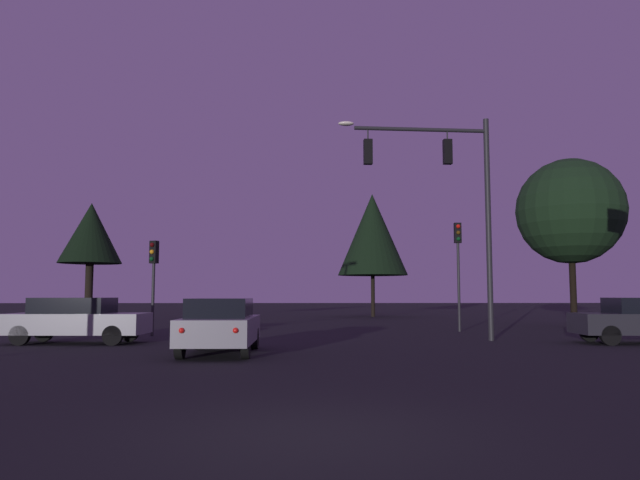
% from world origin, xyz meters
% --- Properties ---
extents(ground_plane, '(168.00, 168.00, 0.00)m').
position_xyz_m(ground_plane, '(0.00, 24.50, 0.00)').
color(ground_plane, black).
rests_on(ground_plane, ground).
extents(traffic_signal_mast_arm, '(5.51, 0.61, 7.99)m').
position_xyz_m(traffic_signal_mast_arm, '(5.18, 14.05, 5.46)').
color(traffic_signal_mast_arm, '#232326').
rests_on(traffic_signal_mast_arm, ground).
extents(traffic_light_corner_left, '(0.31, 0.35, 4.81)m').
position_xyz_m(traffic_light_corner_left, '(6.79, 19.31, 3.38)').
color(traffic_light_corner_left, '#232326').
rests_on(traffic_light_corner_left, ground).
extents(traffic_light_corner_right, '(0.37, 0.39, 3.76)m').
position_xyz_m(traffic_light_corner_right, '(-6.03, 16.90, 2.68)').
color(traffic_light_corner_right, '#232326').
rests_on(traffic_light_corner_right, ground).
extents(car_nearside_lane, '(1.86, 4.29, 1.52)m').
position_xyz_m(car_nearside_lane, '(-2.35, 9.68, 0.80)').
color(car_nearside_lane, gray).
rests_on(car_nearside_lane, ground).
extents(car_crossing_right, '(4.65, 2.03, 1.52)m').
position_xyz_m(car_crossing_right, '(-7.66, 13.34, 0.80)').
color(car_crossing_right, gray).
rests_on(car_crossing_right, ground).
extents(tree_behind_sign, '(5.39, 5.39, 8.57)m').
position_xyz_m(tree_behind_sign, '(13.58, 23.02, 5.87)').
color(tree_behind_sign, black).
rests_on(tree_behind_sign, ground).
extents(tree_left_far, '(5.15, 5.15, 9.10)m').
position_xyz_m(tree_left_far, '(5.03, 37.08, 6.06)').
color(tree_left_far, black).
rests_on(tree_left_far, ground).
extents(tree_center_horizon, '(3.48, 3.48, 6.81)m').
position_xyz_m(tree_center_horizon, '(-12.13, 27.04, 5.04)').
color(tree_center_horizon, black).
rests_on(tree_center_horizon, ground).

